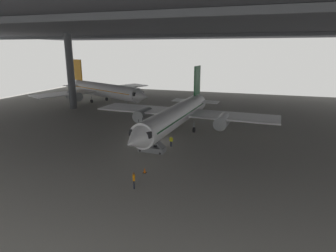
# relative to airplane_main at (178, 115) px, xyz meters

# --- Properties ---
(ground_plane) EXTENTS (110.00, 110.00, 0.00)m
(ground_plane) POSITION_rel_airplane_main_xyz_m (-3.11, -5.50, -3.24)
(ground_plane) COLOR gray
(hangar_structure) EXTENTS (121.00, 99.00, 18.07)m
(hangar_structure) POSITION_rel_airplane_main_xyz_m (-3.19, 8.25, 14.20)
(hangar_structure) COLOR #4C4F54
(hangar_structure) RESTS_ON ground_plane
(airplane_main) EXTENTS (31.33, 32.43, 10.33)m
(airplane_main) POSITION_rel_airplane_main_xyz_m (0.00, 0.00, 0.00)
(airplane_main) COLOR white
(airplane_main) RESTS_ON ground_plane
(boarding_stairs) EXTENTS (4.04, 1.72, 4.42)m
(boarding_stairs) POSITION_rel_airplane_main_xyz_m (-1.05, -8.99, -2.53)
(boarding_stairs) COLOR slate
(boarding_stairs) RESTS_ON ground_plane
(crew_worker_near_nose) EXTENTS (0.36, 0.50, 1.74)m
(crew_worker_near_nose) POSITION_rel_airplane_main_xyz_m (1.13, -19.53, -2.24)
(crew_worker_near_nose) COLOR #232838
(crew_worker_near_nose) RESTS_ON ground_plane
(crew_worker_by_stairs) EXTENTS (0.55, 0.27, 1.57)m
(crew_worker_by_stairs) POSITION_rel_airplane_main_xyz_m (0.89, -6.36, -2.35)
(crew_worker_by_stairs) COLOR #232838
(crew_worker_by_stairs) RESTS_ON ground_plane
(airplane_distant) EXTENTS (31.77, 31.87, 10.69)m
(airplane_distant) POSITION_rel_airplane_main_xyz_m (-26.11, 21.56, 0.07)
(airplane_distant) COLOR white
(airplane_distant) RESTS_ON ground_plane
(traffic_cone_orange) EXTENTS (0.36, 0.36, 0.60)m
(traffic_cone_orange) POSITION_rel_airplane_main_xyz_m (0.71, -15.77, -2.95)
(traffic_cone_orange) COLOR black
(traffic_cone_orange) RESTS_ON ground_plane
(baggage_tug) EXTENTS (1.45, 2.30, 0.90)m
(baggage_tug) POSITION_rel_airplane_main_xyz_m (-5.77, 8.53, -2.71)
(baggage_tug) COLOR yellow
(baggage_tug) RESTS_ON ground_plane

